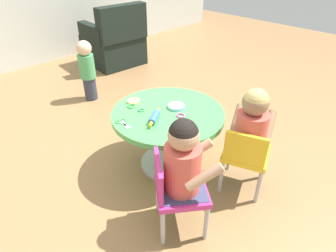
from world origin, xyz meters
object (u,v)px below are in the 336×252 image
(craft_table, at_px, (168,126))
(child_chair_right, at_px, (245,155))
(craft_scissors, at_px, (122,123))
(armchair_dark, at_px, (115,43))
(rolling_pin, at_px, (154,117))
(seated_child_right, at_px, (252,124))
(seated_child_left, at_px, (184,160))
(child_chair_left, at_px, (176,190))
(toddler_standing, at_px, (87,69))

(craft_table, xyz_separation_m, child_chair_right, (0.19, -0.56, -0.06))
(craft_table, height_order, child_chair_right, child_chair_right)
(child_chair_right, relative_size, craft_scissors, 3.88)
(armchair_dark, xyz_separation_m, rolling_pin, (-1.21, -2.16, 0.21))
(child_chair_right, height_order, craft_scissors, child_chair_right)
(craft_table, bearing_deg, rolling_pin, -173.72)
(seated_child_right, bearing_deg, seated_child_left, 173.10)
(child_chair_left, xyz_separation_m, seated_child_left, (0.03, -0.02, 0.23))
(craft_table, height_order, craft_scissors, craft_scissors)
(child_chair_right, relative_size, rolling_pin, 2.59)
(seated_child_right, distance_m, rolling_pin, 0.65)
(child_chair_left, xyz_separation_m, craft_scissors, (0.05, 0.57, 0.19))
(child_chair_left, distance_m, craft_scissors, 0.60)
(child_chair_right, bearing_deg, toddler_standing, 90.15)
(rolling_pin, distance_m, craft_scissors, 0.22)
(child_chair_right, distance_m, armchair_dark, 2.85)
(toddler_standing, distance_m, craft_scissors, 1.44)
(child_chair_right, bearing_deg, rolling_pin, 121.93)
(child_chair_right, height_order, rolling_pin, rolling_pin)
(craft_scissors, bearing_deg, child_chair_right, -52.21)
(seated_child_left, relative_size, craft_scissors, 3.69)
(seated_child_right, bearing_deg, toddler_standing, 91.21)
(craft_table, distance_m, rolling_pin, 0.21)
(child_chair_left, height_order, toddler_standing, toddler_standing)
(child_chair_right, distance_m, seated_child_right, 0.23)
(child_chair_left, distance_m, toddler_standing, 1.98)
(seated_child_left, distance_m, toddler_standing, 2.00)
(craft_table, bearing_deg, seated_child_left, -126.44)
(craft_scissors, bearing_deg, toddler_standing, 68.76)
(armchair_dark, bearing_deg, child_chair_left, -119.02)
(seated_child_left, height_order, toddler_standing, seated_child_left)
(rolling_pin, height_order, craft_scissors, rolling_pin)
(seated_child_right, bearing_deg, craft_scissors, 130.33)
(rolling_pin, xyz_separation_m, craft_scissors, (-0.18, 0.13, -0.02))
(child_chair_left, relative_size, rolling_pin, 2.59)
(child_chair_left, distance_m, seated_child_left, 0.23)
(seated_child_left, xyz_separation_m, rolling_pin, (0.20, 0.46, -0.01))
(seated_child_right, relative_size, rolling_pin, 2.46)
(toddler_standing, bearing_deg, craft_table, -97.37)
(seated_child_right, xyz_separation_m, craft_scissors, (-0.56, 0.66, -0.03))
(craft_scissors, bearing_deg, child_chair_left, -95.43)
(seated_child_left, xyz_separation_m, craft_scissors, (0.02, 0.59, -0.03))
(seated_child_left, xyz_separation_m, child_chair_right, (0.54, -0.09, -0.23))
(child_chair_left, relative_size, seated_child_right, 1.05)
(craft_table, height_order, child_chair_left, child_chair_left)
(child_chair_left, height_order, armchair_dark, armchair_dark)
(craft_table, distance_m, armchair_dark, 2.39)
(craft_table, xyz_separation_m, seated_child_right, (0.23, -0.55, 0.17))
(toddler_standing, bearing_deg, seated_child_left, -105.69)
(child_chair_left, relative_size, armchair_dark, 0.63)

